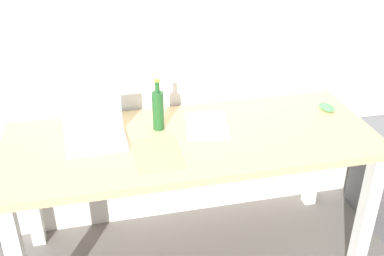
{
  "coord_description": "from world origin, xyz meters",
  "views": [
    {
      "loc": [
        -0.43,
        -1.9,
        1.88
      ],
      "look_at": [
        0.0,
        0.0,
        0.81
      ],
      "focal_mm": 43.34,
      "sensor_mm": 36.0,
      "label": 1
    }
  ],
  "objects_px": {
    "beer_bottle": "(158,109)",
    "computer_mouse": "(327,107)",
    "desk": "(192,155)",
    "laptop_left": "(95,132)"
  },
  "relations": [
    {
      "from": "desk",
      "to": "laptop_left",
      "type": "bearing_deg",
      "value": 171.29
    },
    {
      "from": "beer_bottle",
      "to": "computer_mouse",
      "type": "distance_m",
      "value": 0.92
    },
    {
      "from": "desk",
      "to": "beer_bottle",
      "type": "xyz_separation_m",
      "value": [
        -0.14,
        0.12,
        0.21
      ]
    },
    {
      "from": "desk",
      "to": "beer_bottle",
      "type": "height_order",
      "value": "beer_bottle"
    },
    {
      "from": "desk",
      "to": "computer_mouse",
      "type": "bearing_deg",
      "value": 8.94
    },
    {
      "from": "desk",
      "to": "laptop_left",
      "type": "distance_m",
      "value": 0.49
    },
    {
      "from": "computer_mouse",
      "to": "beer_bottle",
      "type": "bearing_deg",
      "value": 163.06
    },
    {
      "from": "computer_mouse",
      "to": "desk",
      "type": "bearing_deg",
      "value": 171.93
    },
    {
      "from": "desk",
      "to": "computer_mouse",
      "type": "relative_size",
      "value": 18.08
    },
    {
      "from": "beer_bottle",
      "to": "computer_mouse",
      "type": "bearing_deg",
      "value": 0.07
    }
  ]
}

